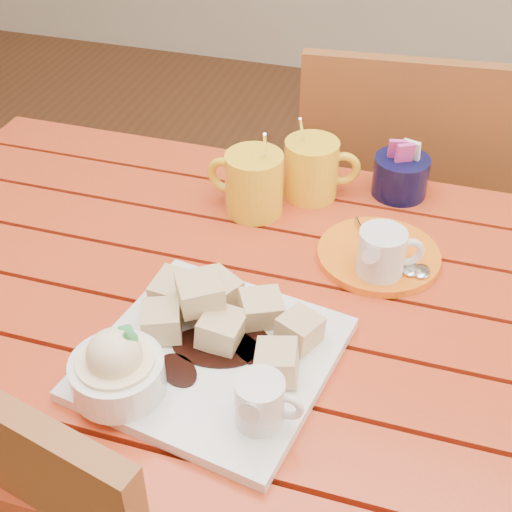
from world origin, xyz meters
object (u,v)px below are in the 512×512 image
(table, at_px, (230,345))
(coffee_mug_right, at_px, (313,168))
(dessert_plate, at_px, (191,353))
(chair_far, at_px, (398,212))
(orange_saucer, at_px, (379,255))
(coffee_mug_left, at_px, (252,182))

(table, xyz_separation_m, coffee_mug_right, (0.05, 0.29, 0.16))
(dessert_plate, xyz_separation_m, chair_far, (0.18, 0.79, -0.27))
(coffee_mug_right, distance_m, orange_saucer, 0.21)
(dessert_plate, distance_m, coffee_mug_right, 0.45)
(table, bearing_deg, coffee_mug_left, 97.92)
(table, bearing_deg, dessert_plate, -87.84)
(coffee_mug_right, height_order, orange_saucer, coffee_mug_right)
(orange_saucer, xyz_separation_m, chair_far, (-0.01, 0.49, -0.24))
(dessert_plate, xyz_separation_m, orange_saucer, (0.19, 0.30, -0.03))
(coffee_mug_right, bearing_deg, dessert_plate, -113.89)
(table, height_order, dessert_plate, dessert_plate)
(coffee_mug_right, bearing_deg, coffee_mug_left, -155.44)
(coffee_mug_left, bearing_deg, chair_far, 72.73)
(dessert_plate, xyz_separation_m, coffee_mug_right, (0.05, 0.45, 0.02))
(table, height_order, orange_saucer, orange_saucer)
(coffee_mug_left, xyz_separation_m, orange_saucer, (0.23, -0.07, -0.05))
(coffee_mug_right, xyz_separation_m, chair_far, (0.13, 0.34, -0.29))
(dessert_plate, bearing_deg, coffee_mug_right, 83.88)
(dessert_plate, bearing_deg, table, 92.16)
(coffee_mug_left, height_order, chair_far, chair_far)
(orange_saucer, bearing_deg, table, -143.78)
(coffee_mug_left, relative_size, orange_saucer, 0.84)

